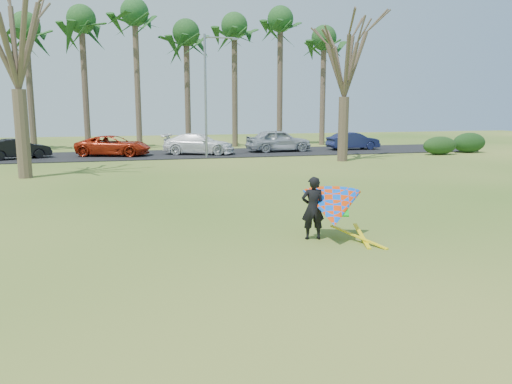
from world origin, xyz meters
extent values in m
plane|color=#225A13|center=(0.00, 0.00, 0.00)|extent=(100.00, 100.00, 0.00)
cube|color=black|center=(0.00, 25.00, 0.03)|extent=(46.00, 7.00, 0.06)
cylinder|color=#483C2B|center=(-10.00, 31.00, 4.50)|extent=(0.48, 0.48, 9.00)
ellipsoid|color=#1A491C|center=(-10.00, 31.00, 9.30)|extent=(4.84, 4.84, 3.08)
cylinder|color=#48372B|center=(-6.00, 31.00, 4.85)|extent=(0.48, 0.48, 9.70)
ellipsoid|color=#194518|center=(-6.00, 31.00, 10.00)|extent=(4.84, 4.84, 3.08)
cylinder|color=#4E3F2F|center=(-2.00, 31.00, 5.20)|extent=(0.48, 0.48, 10.40)
ellipsoid|color=#1B4B1D|center=(-2.00, 31.00, 10.70)|extent=(4.84, 4.84, 3.08)
cylinder|color=#4A382C|center=(2.00, 31.00, 4.50)|extent=(0.48, 0.48, 9.00)
ellipsoid|color=#184318|center=(2.00, 31.00, 9.30)|extent=(4.84, 4.84, 3.08)
cylinder|color=#473A2A|center=(6.00, 31.00, 4.85)|extent=(0.48, 0.48, 9.70)
ellipsoid|color=#1A4A1C|center=(6.00, 31.00, 10.00)|extent=(4.84, 4.84, 3.08)
cylinder|color=#4E3D2E|center=(10.00, 31.00, 5.20)|extent=(0.48, 0.48, 10.40)
ellipsoid|color=#1B4719|center=(10.00, 31.00, 10.70)|extent=(4.84, 4.84, 3.08)
cylinder|color=brown|center=(14.00, 31.00, 4.50)|extent=(0.48, 0.48, 9.00)
ellipsoid|color=#18441A|center=(14.00, 31.00, 9.30)|extent=(4.84, 4.84, 3.08)
cylinder|color=brown|center=(-8.00, 15.00, 2.10)|extent=(0.64, 0.64, 4.20)
cylinder|color=#4B3B2D|center=(10.00, 18.00, 1.99)|extent=(0.64, 0.64, 3.99)
cylinder|color=gray|center=(2.00, 22.00, 4.00)|extent=(0.16, 0.16, 8.00)
cylinder|color=gray|center=(3.00, 22.00, 7.80)|extent=(2.00, 0.10, 0.10)
cube|color=gray|center=(4.00, 22.00, 7.75)|extent=(0.40, 0.18, 0.12)
ellipsoid|color=#163413|center=(18.46, 19.98, 0.65)|extent=(2.61, 1.18, 1.30)
ellipsoid|color=#133312|center=(21.56, 20.83, 0.74)|extent=(2.68, 1.26, 1.49)
imported|color=black|center=(-9.94, 24.17, 0.71)|extent=(4.16, 2.80, 1.30)
imported|color=#AB250D|center=(-3.97, 24.68, 0.75)|extent=(5.45, 3.72, 1.38)
imported|color=white|center=(1.84, 24.30, 0.79)|extent=(5.41, 3.74, 1.45)
imported|color=#AAAFB8|center=(7.95, 24.87, 0.89)|extent=(4.96, 2.22, 1.66)
imported|color=#181E48|center=(14.14, 24.98, 0.74)|extent=(4.16, 1.60, 1.35)
imported|color=black|center=(1.20, 0.84, 0.82)|extent=(0.66, 0.49, 1.64)
cone|color=blue|center=(1.65, 0.59, 0.85)|extent=(2.13, 2.39, 2.02)
cube|color=#0CBF19|center=(1.77, 0.51, 0.80)|extent=(0.62, 0.60, 0.24)
cube|color=yellow|center=(2.20, 0.24, 0.01)|extent=(0.85, 1.66, 0.28)
cube|color=yellow|center=(2.40, 0.44, 0.01)|extent=(0.56, 1.76, 0.22)
camera|label=1|loc=(-3.50, -10.90, 3.39)|focal=35.00mm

